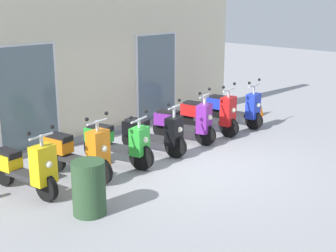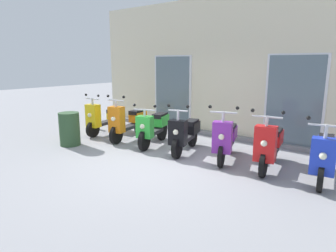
# 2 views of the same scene
# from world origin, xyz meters

# --- Properties ---
(ground_plane) EXTENTS (40.00, 40.00, 0.00)m
(ground_plane) POSITION_xyz_m (0.00, 0.00, 0.00)
(ground_plane) COLOR #939399
(storefront_facade) EXTENTS (9.39, 0.50, 3.86)m
(storefront_facade) POSITION_xyz_m (0.00, 3.09, 1.86)
(storefront_facade) COLOR beige
(storefront_facade) RESTS_ON ground_plane
(scooter_yellow) EXTENTS (0.60, 1.58, 1.23)m
(scooter_yellow) POSITION_xyz_m (-2.98, 1.13, 0.47)
(scooter_yellow) COLOR black
(scooter_yellow) RESTS_ON ground_plane
(scooter_orange) EXTENTS (0.66, 1.61, 1.27)m
(scooter_orange) POSITION_xyz_m (-1.95, 1.07, 0.51)
(scooter_orange) COLOR black
(scooter_orange) RESTS_ON ground_plane
(scooter_green) EXTENTS (0.77, 1.55, 1.13)m
(scooter_green) POSITION_xyz_m (-1.02, 1.08, 0.47)
(scooter_green) COLOR black
(scooter_green) RESTS_ON ground_plane
(scooter_black) EXTENTS (0.70, 1.52, 1.20)m
(scooter_black) POSITION_xyz_m (-0.04, 1.09, 0.46)
(scooter_black) COLOR black
(scooter_black) RESTS_ON ground_plane
(scooter_purple) EXTENTS (0.80, 1.49, 1.26)m
(scooter_purple) POSITION_xyz_m (1.00, 1.14, 0.49)
(scooter_purple) COLOR black
(scooter_purple) RESTS_ON ground_plane
(scooter_red) EXTENTS (0.65, 1.59, 1.27)m
(scooter_red) POSITION_xyz_m (1.94, 1.19, 0.50)
(scooter_red) COLOR black
(scooter_red) RESTS_ON ground_plane
(scooter_blue) EXTENTS (0.64, 1.58, 1.24)m
(scooter_blue) POSITION_xyz_m (2.92, 1.19, 0.49)
(scooter_blue) COLOR black
(scooter_blue) RESTS_ON ground_plane
(curb_bollard) EXTENTS (0.12, 0.12, 0.70)m
(curb_bollard) POSITION_xyz_m (-4.11, 1.38, 0.35)
(curb_bollard) COLOR yellow
(curb_bollard) RESTS_ON ground_plane
(trash_bin) EXTENTS (0.51, 0.51, 0.85)m
(trash_bin) POSITION_xyz_m (-2.70, -0.26, 0.42)
(trash_bin) COLOR #2D4C2D
(trash_bin) RESTS_ON ground_plane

